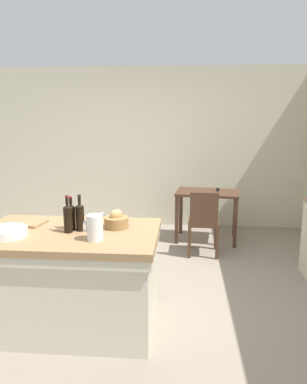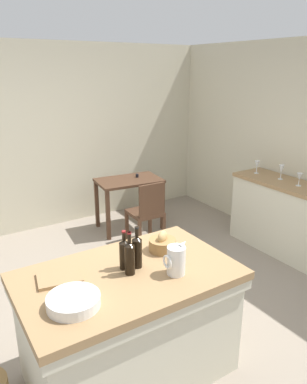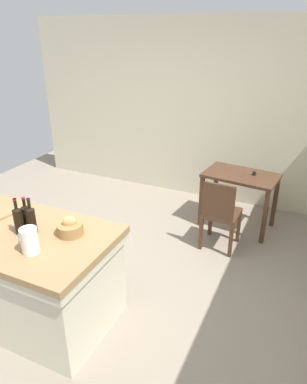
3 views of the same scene
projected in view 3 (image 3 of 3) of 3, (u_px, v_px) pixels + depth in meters
ground_plane at (103, 287)px, 3.64m from camera, size 6.76×6.76×0.00m
wall_back at (192, 111)px, 5.23m from camera, size 5.32×0.12×2.60m
island_table at (29, 272)px, 3.10m from camera, size 1.53×0.94×0.88m
writing_desk at (240, 183)px, 4.51m from camera, size 0.96×0.66×0.79m
wooden_chair at (220, 213)px, 4.09m from camera, size 0.41×0.41×0.89m
pitcher at (29, 240)px, 2.63m from camera, size 0.17×0.13×0.25m
bread_basket at (70, 228)px, 2.88m from camera, size 0.21×0.21×0.17m
wine_bottle_dark at (31, 219)px, 2.87m from camera, size 0.07×0.07×0.32m
wine_bottle_amber at (26, 216)px, 2.94m from camera, size 0.07×0.07×0.29m
wine_bottle_green at (18, 220)px, 2.86m from camera, size 0.07×0.07×0.32m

